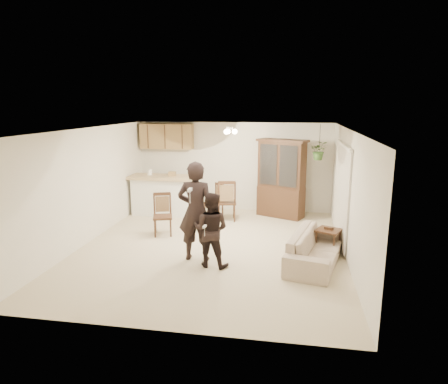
% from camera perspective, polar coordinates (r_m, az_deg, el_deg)
% --- Properties ---
extents(floor, '(6.50, 6.50, 0.00)m').
position_cam_1_polar(floor, '(8.60, -1.82, -7.94)').
color(floor, beige).
rests_on(floor, ground).
extents(ceiling, '(5.50, 6.50, 0.02)m').
position_cam_1_polar(ceiling, '(8.08, -1.94, 8.92)').
color(ceiling, silver).
rests_on(ceiling, wall_back).
extents(wall_back, '(5.50, 0.02, 2.50)m').
position_cam_1_polar(wall_back, '(11.40, 1.39, 3.64)').
color(wall_back, silver).
rests_on(wall_back, ground).
extents(wall_front, '(5.50, 0.02, 2.50)m').
position_cam_1_polar(wall_front, '(5.22, -9.05, -7.26)').
color(wall_front, silver).
rests_on(wall_front, ground).
extents(wall_left, '(0.02, 6.50, 2.50)m').
position_cam_1_polar(wall_left, '(9.19, -18.93, 0.82)').
color(wall_left, silver).
rests_on(wall_left, ground).
extents(wall_right, '(0.02, 6.50, 2.50)m').
position_cam_1_polar(wall_right, '(8.17, 17.39, -0.47)').
color(wall_right, silver).
rests_on(wall_right, ground).
extents(breakfast_bar, '(1.60, 0.55, 1.00)m').
position_cam_1_polar(breakfast_bar, '(11.10, -8.81, -0.68)').
color(breakfast_bar, white).
rests_on(breakfast_bar, floor).
extents(bar_top, '(1.75, 0.70, 0.08)m').
position_cam_1_polar(bar_top, '(10.99, -8.90, 2.11)').
color(bar_top, tan).
rests_on(bar_top, breakfast_bar).
extents(upper_cabinets, '(1.50, 0.34, 0.70)m').
position_cam_1_polar(upper_cabinets, '(11.55, -8.18, 7.89)').
color(upper_cabinets, olive).
rests_on(upper_cabinets, wall_back).
extents(vertical_blinds, '(0.06, 2.30, 2.10)m').
position_cam_1_polar(vertical_blinds, '(9.07, 16.36, -0.13)').
color(vertical_blinds, beige).
rests_on(vertical_blinds, wall_right).
extents(ceiling_fixture, '(0.36, 0.36, 0.20)m').
position_cam_1_polar(ceiling_fixture, '(9.23, 0.81, 8.75)').
color(ceiling_fixture, '#FEE6BF').
rests_on(ceiling_fixture, ceiling).
extents(hanging_plant, '(0.43, 0.37, 0.48)m').
position_cam_1_polar(hanging_plant, '(10.38, 13.43, 5.78)').
color(hanging_plant, '#315F26').
rests_on(hanging_plant, ceiling).
extents(plant_cord, '(0.01, 0.01, 0.65)m').
position_cam_1_polar(plant_cord, '(10.35, 13.53, 7.57)').
color(plant_cord, black).
rests_on(plant_cord, ceiling).
extents(sofa, '(1.15, 1.99, 0.73)m').
position_cam_1_polar(sofa, '(7.91, 13.02, -7.31)').
color(sofa, beige).
rests_on(sofa, floor).
extents(adult, '(0.66, 0.44, 1.80)m').
position_cam_1_polar(adult, '(7.72, -4.03, -3.33)').
color(adult, black).
rests_on(adult, floor).
extents(child, '(0.72, 0.60, 1.35)m').
position_cam_1_polar(child, '(7.47, -1.88, -5.66)').
color(child, black).
rests_on(child, floor).
extents(china_hutch, '(1.42, 1.00, 2.09)m').
position_cam_1_polar(china_hutch, '(10.80, 8.20, 1.86)').
color(china_hutch, '#3B2715').
rests_on(china_hutch, floor).
extents(side_table, '(0.60, 0.60, 0.55)m').
position_cam_1_polar(side_table, '(8.51, 14.64, -6.74)').
color(side_table, '#3B2715').
rests_on(side_table, floor).
extents(chair_bar, '(0.54, 0.54, 0.97)m').
position_cam_1_polar(chair_bar, '(9.44, -8.73, -4.45)').
color(chair_bar, '#3B2715').
rests_on(chair_bar, floor).
extents(chair_hutch_left, '(0.59, 0.59, 0.94)m').
position_cam_1_polar(chair_hutch_left, '(10.64, -1.49, -2.43)').
color(chair_hutch_left, '#3B2715').
rests_on(chair_hutch_left, floor).
extents(chair_hutch_right, '(0.56, 0.56, 1.09)m').
position_cam_1_polar(chair_hutch_right, '(10.49, 0.38, -2.40)').
color(chair_hutch_right, '#3B2715').
rests_on(chair_hutch_right, floor).
extents(controller_adult, '(0.05, 0.17, 0.05)m').
position_cam_1_polar(controller_adult, '(7.15, -4.91, 0.29)').
color(controller_adult, white).
rests_on(controller_adult, adult).
extents(controller_child, '(0.05, 0.13, 0.04)m').
position_cam_1_polar(controller_child, '(7.11, -2.79, -4.95)').
color(controller_child, white).
rests_on(controller_child, child).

